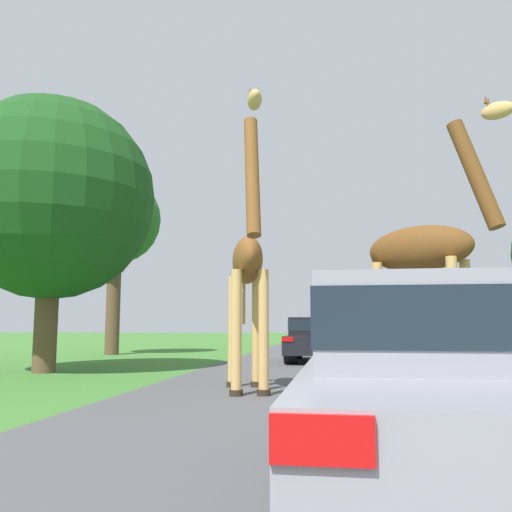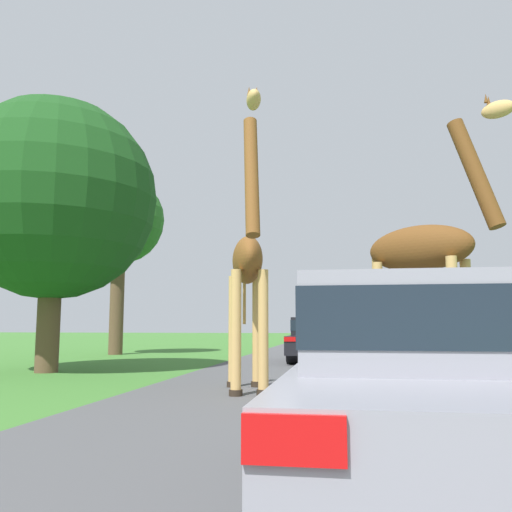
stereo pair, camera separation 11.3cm
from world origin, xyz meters
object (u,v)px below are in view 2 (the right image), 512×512
giraffe_near_road (248,265)px  tree_centre_back (120,222)px  car_lead_maroon (441,390)px  giraffe_companion (427,255)px  car_queue_right (386,336)px  tree_far_right (54,199)px  car_queue_left (320,338)px

giraffe_near_road → tree_centre_back: 14.10m
giraffe_near_road → car_lead_maroon: size_ratio=1.34×
car_lead_maroon → giraffe_companion: bearing=82.2°
giraffe_companion → car_queue_right: giraffe_companion is taller
giraffe_near_road → car_queue_right: 17.79m
tree_centre_back → tree_far_right: (1.74, -8.24, -0.99)m
car_lead_maroon → tree_centre_back: (-10.01, 17.58, 4.77)m
giraffe_near_road → car_lead_maroon: giraffe_near_road is taller
car_queue_right → car_queue_left: 9.25m
car_lead_maroon → car_queue_left: car_lead_maroon is taller
giraffe_near_road → tree_far_right: size_ratio=0.73×
giraffe_companion → car_lead_maroon: bearing=24.7°
giraffe_companion → tree_far_right: (-9.14, 3.04, 2.08)m
giraffe_near_road → giraffe_companion: bearing=168.8°
giraffe_companion → car_queue_right: (0.46, 17.15, -1.82)m
tree_far_right → giraffe_companion: bearing=-18.4°
car_lead_maroon → giraffe_near_road: bearing=111.4°
car_lead_maroon → car_queue_right: car_lead_maroon is taller
tree_centre_back → car_queue_left: bearing=-19.0°
car_lead_maroon → tree_far_right: 13.03m
tree_centre_back → car_lead_maroon: bearing=-60.3°
car_lead_maroon → car_queue_left: size_ratio=0.97×
giraffe_near_road → car_queue_left: bearing=-110.2°
car_queue_right → tree_centre_back: size_ratio=0.63×
giraffe_near_road → giraffe_companion: giraffe_near_road is taller
giraffe_companion → car_lead_maroon: (-0.87, -6.30, -1.69)m
car_lead_maroon → car_queue_left: 14.71m
tree_centre_back → car_queue_right: bearing=27.4°
giraffe_companion → tree_far_right: size_ratio=0.71×
giraffe_companion → tree_far_right: 9.85m
giraffe_companion → giraffe_near_road: bearing=-54.8°
car_lead_maroon → tree_far_right: size_ratio=0.54×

